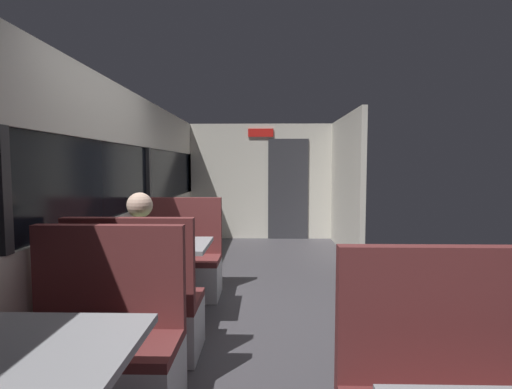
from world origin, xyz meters
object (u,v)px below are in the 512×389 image
(bench_near_window_facing_entry, at_px, (100,358))
(bench_mid_window_facing_end, at_px, (138,314))
(dining_table_mid_window, at_px, (161,254))
(bench_mid_window_facing_entry, at_px, (178,267))
(dining_table_near_window, at_px, (25,369))
(seated_passenger, at_px, (140,285))

(bench_near_window_facing_entry, bearing_deg, bench_mid_window_facing_end, 90.00)
(dining_table_mid_window, xyz_separation_m, bench_mid_window_facing_entry, (0.00, 0.70, -0.31))
(bench_near_window_facing_entry, relative_size, dining_table_mid_window, 1.22)
(bench_mid_window_facing_entry, bearing_deg, dining_table_mid_window, -90.00)
(dining_table_near_window, height_order, bench_near_window_facing_entry, bench_near_window_facing_entry)
(dining_table_near_window, xyz_separation_m, bench_near_window_facing_entry, (0.00, 0.70, -0.31))
(bench_near_window_facing_entry, xyz_separation_m, dining_table_mid_window, (0.00, 1.38, 0.31))
(dining_table_mid_window, distance_m, bench_mid_window_facing_end, 0.77)
(bench_near_window_facing_entry, distance_m, bench_mid_window_facing_entry, 2.08)
(bench_near_window_facing_entry, distance_m, bench_mid_window_facing_end, 0.68)
(dining_table_near_window, relative_size, dining_table_mid_window, 1.00)
(dining_table_near_window, height_order, dining_table_mid_window, same)
(seated_passenger, bearing_deg, dining_table_mid_window, 90.00)
(dining_table_near_window, relative_size, bench_near_window_facing_entry, 0.82)
(dining_table_near_window, bearing_deg, bench_mid_window_facing_entry, 90.00)
(dining_table_mid_window, bearing_deg, seated_passenger, -90.00)
(bench_near_window_facing_entry, bearing_deg, dining_table_mid_window, 90.00)
(bench_near_window_facing_entry, relative_size, bench_mid_window_facing_end, 1.00)
(bench_mid_window_facing_entry, distance_m, seated_passenger, 1.34)
(bench_mid_window_facing_end, distance_m, seated_passenger, 0.22)
(seated_passenger, bearing_deg, dining_table_near_window, -90.00)
(bench_mid_window_facing_end, relative_size, seated_passenger, 0.87)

